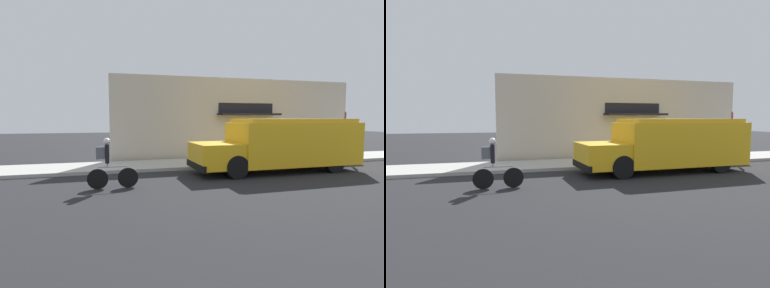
# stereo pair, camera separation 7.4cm
# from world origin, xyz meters

# --- Properties ---
(ground_plane) EXTENTS (70.00, 70.00, 0.00)m
(ground_plane) POSITION_xyz_m (0.00, 0.00, 0.00)
(ground_plane) COLOR #232326
(sidewalk) EXTENTS (28.00, 2.59, 0.13)m
(sidewalk) POSITION_xyz_m (0.00, 1.30, 0.07)
(sidewalk) COLOR #ADAAA3
(sidewalk) RESTS_ON ground_plane
(storefront) EXTENTS (13.54, 1.02, 4.24)m
(storefront) POSITION_xyz_m (0.01, 2.95, 2.13)
(storefront) COLOR beige
(storefront) RESTS_ON ground_plane
(school_bus) EXTENTS (6.80, 2.59, 2.12)m
(school_bus) POSITION_xyz_m (-0.09, -1.26, 1.11)
(school_bus) COLOR yellow
(school_bus) RESTS_ON ground_plane
(cyclist) EXTENTS (1.52, 0.20, 1.55)m
(cyclist) POSITION_xyz_m (-6.89, -2.47, 0.76)
(cyclist) COLOR black
(cyclist) RESTS_ON ground_plane
(stop_sign_post) EXTENTS (0.45, 0.45, 2.33)m
(stop_sign_post) POSITION_xyz_m (4.44, 0.35, 1.70)
(stop_sign_post) COLOR slate
(stop_sign_post) RESTS_ON sidewalk
(trash_bin) EXTENTS (0.63, 0.63, 0.79)m
(trash_bin) POSITION_xyz_m (-1.32, 1.20, 0.53)
(trash_bin) COLOR #2D5138
(trash_bin) RESTS_ON sidewalk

